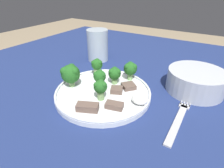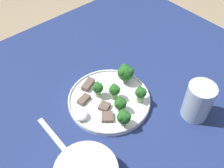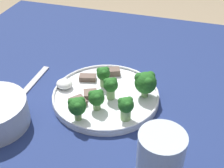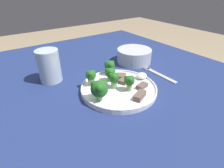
# 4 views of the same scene
# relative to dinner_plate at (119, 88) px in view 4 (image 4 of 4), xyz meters

# --- Properties ---
(table) EXTENTS (1.11, 1.15, 0.72)m
(table) POSITION_rel_dinner_plate_xyz_m (-0.04, 0.07, -0.10)
(table) COLOR navy
(table) RESTS_ON ground_plane
(dinner_plate) EXTENTS (0.25, 0.25, 0.02)m
(dinner_plate) POSITION_rel_dinner_plate_xyz_m (0.00, 0.00, 0.00)
(dinner_plate) COLOR white
(dinner_plate) RESTS_ON table
(fork) EXTENTS (0.02, 0.20, 0.00)m
(fork) POSITION_rel_dinner_plate_xyz_m (0.20, 0.02, -0.01)
(fork) COLOR #B2B2B7
(fork) RESTS_ON table
(cream_bowl) EXTENTS (0.15, 0.15, 0.06)m
(cream_bowl) POSITION_rel_dinner_plate_xyz_m (0.20, 0.15, 0.02)
(cream_bowl) COLOR #B7BCC6
(cream_bowl) RESTS_ON table
(drinking_glass) EXTENTS (0.08, 0.08, 0.11)m
(drinking_glass) POSITION_rel_dinner_plate_xyz_m (-0.16, 0.20, 0.04)
(drinking_glass) COLOR #B2C1CC
(drinking_glass) RESTS_ON table
(broccoli_floret_near_rim_left) EXTENTS (0.03, 0.03, 0.05)m
(broccoli_floret_near_rim_left) POSITION_rel_dinner_plate_xyz_m (-0.07, 0.07, 0.04)
(broccoli_floret_near_rim_left) COLOR #7FA866
(broccoli_floret_near_rim_left) RESTS_ON dinner_plate
(broccoli_floret_center_left) EXTENTS (0.03, 0.03, 0.05)m
(broccoli_floret_center_left) POSITION_rel_dinner_plate_xyz_m (-0.01, 0.01, 0.04)
(broccoli_floret_center_left) COLOR #7FA866
(broccoli_floret_center_left) RESTS_ON dinner_plate
(broccoli_floret_back_left) EXTENTS (0.03, 0.03, 0.05)m
(broccoli_floret_back_left) POSITION_rel_dinner_plate_xyz_m (0.02, -0.03, 0.04)
(broccoli_floret_back_left) COLOR #7FA866
(broccoli_floret_back_left) RESTS_ON dinner_plate
(broccoli_floret_front_left) EXTENTS (0.04, 0.04, 0.05)m
(broccoli_floret_front_left) POSITION_rel_dinner_plate_xyz_m (0.00, 0.05, 0.03)
(broccoli_floret_front_left) COLOR #7FA866
(broccoli_floret_front_left) RESTS_ON dinner_plate
(broccoli_floret_center_back) EXTENTS (0.05, 0.05, 0.06)m
(broccoli_floret_center_back) POSITION_rel_dinner_plate_xyz_m (-0.09, -0.02, 0.04)
(broccoli_floret_center_back) COLOR #7FA866
(broccoli_floret_center_back) RESTS_ON dinner_plate
(broccoli_floret_mid_cluster) EXTENTS (0.04, 0.04, 0.05)m
(broccoli_floret_mid_cluster) POSITION_rel_dinner_plate_xyz_m (0.03, 0.10, 0.04)
(broccoli_floret_mid_cluster) COLOR #7FA866
(broccoli_floret_mid_cluster) RESTS_ON dinner_plate
(meat_slice_front_slice) EXTENTS (0.05, 0.04, 0.02)m
(meat_slice_front_slice) POSITION_rel_dinner_plate_xyz_m (0.02, -0.08, 0.01)
(meat_slice_front_slice) COLOR brown
(meat_slice_front_slice) RESTS_ON dinner_plate
(meat_slice_middle_slice) EXTENTS (0.04, 0.03, 0.01)m
(meat_slice_middle_slice) POSITION_rel_dinner_plate_xyz_m (0.06, -0.04, 0.01)
(meat_slice_middle_slice) COLOR brown
(meat_slice_middle_slice) RESTS_ON dinner_plate
(meat_slice_rear_slice) EXTENTS (0.05, 0.05, 0.01)m
(meat_slice_rear_slice) POSITION_rel_dinner_plate_xyz_m (0.05, 0.05, 0.01)
(meat_slice_rear_slice) COLOR brown
(meat_slice_rear_slice) RESTS_ON dinner_plate
(meat_slice_edge_slice) EXTENTS (0.04, 0.04, 0.01)m
(meat_slice_edge_slice) POSITION_rel_dinner_plate_xyz_m (0.03, 0.02, 0.01)
(meat_slice_edge_slice) COLOR brown
(meat_slice_edge_slice) RESTS_ON dinner_plate
(sauce_dollop) EXTENTS (0.04, 0.04, 0.02)m
(sauce_dollop) POSITION_rel_dinner_plate_xyz_m (0.10, 0.00, 0.01)
(sauce_dollop) COLOR white
(sauce_dollop) RESTS_ON dinner_plate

